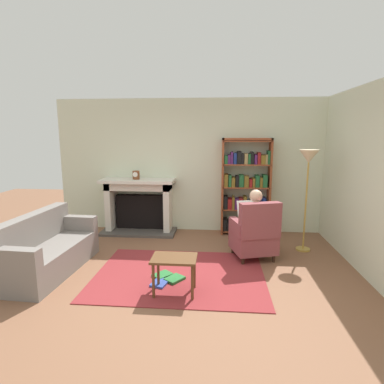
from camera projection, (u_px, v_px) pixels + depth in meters
ground at (177, 285)px, 4.20m from camera, size 14.00×14.00×0.00m
back_wall at (193, 166)px, 6.45m from camera, size 5.60×0.10×2.70m
side_wall_right at (352, 175)px, 4.96m from camera, size 0.10×5.20×2.70m
area_rug at (180, 275)px, 4.49m from camera, size 2.40×1.80×0.01m
fireplace at (139, 204)px, 6.44m from camera, size 1.51×0.64×1.11m
mantel_clock at (136, 175)px, 6.23m from camera, size 0.14×0.14×0.17m
bookshelf at (245, 188)px, 6.23m from camera, size 0.96×0.32×1.92m
armchair_reading at (255, 234)px, 4.99m from camera, size 0.79×0.78×0.97m
seated_reader at (253, 220)px, 5.07m from camera, size 0.46×0.59×1.14m
sofa_floral at (47, 250)px, 4.57m from camera, size 0.81×1.73×0.85m
side_table at (174, 263)px, 3.91m from camera, size 0.56×0.39×0.48m
scattered_books at (166, 279)px, 4.32m from camera, size 0.50×0.54×0.04m
floor_lamp at (308, 166)px, 5.20m from camera, size 0.32×0.32×1.74m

